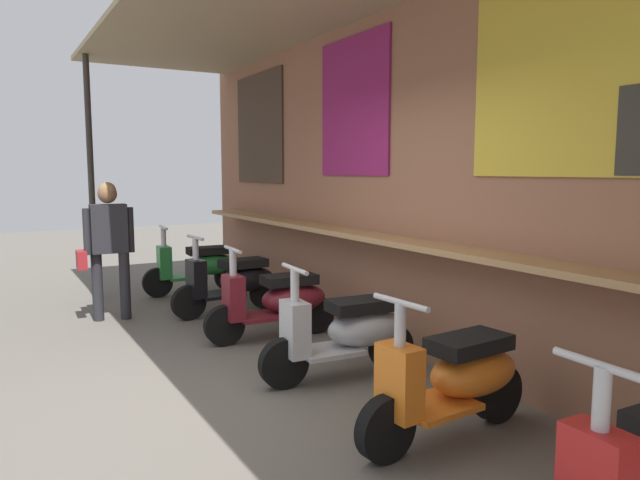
{
  "coord_description": "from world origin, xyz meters",
  "views": [
    {
      "loc": [
        3.96,
        -1.47,
        1.71
      ],
      "look_at": [
        -0.74,
        1.24,
        1.07
      ],
      "focal_mm": 32.66,
      "sensor_mm": 36.0,
      "label": 1
    }
  ],
  "objects_px": {
    "scooter_black": "(235,281)",
    "scooter_silver": "(349,332)",
    "scooter_orange": "(456,379)",
    "scooter_maroon": "(279,301)",
    "scooter_green": "(199,266)",
    "shopper_with_handbag": "(108,238)"
  },
  "relations": [
    {
      "from": "scooter_maroon",
      "to": "scooter_orange",
      "type": "bearing_deg",
      "value": 93.3
    },
    {
      "from": "scooter_green",
      "to": "scooter_maroon",
      "type": "relative_size",
      "value": 1.0
    },
    {
      "from": "scooter_maroon",
      "to": "scooter_orange",
      "type": "xyz_separation_m",
      "value": [
        2.58,
        -0.0,
        0.0
      ]
    },
    {
      "from": "scooter_black",
      "to": "scooter_silver",
      "type": "bearing_deg",
      "value": 86.76
    },
    {
      "from": "scooter_black",
      "to": "scooter_silver",
      "type": "distance_m",
      "value": 2.53
    },
    {
      "from": "scooter_green",
      "to": "shopper_with_handbag",
      "type": "xyz_separation_m",
      "value": [
        0.9,
        -1.36,
        0.56
      ]
    },
    {
      "from": "scooter_green",
      "to": "shopper_with_handbag",
      "type": "bearing_deg",
      "value": 37.78
    },
    {
      "from": "scooter_black",
      "to": "shopper_with_handbag",
      "type": "height_order",
      "value": "shopper_with_handbag"
    },
    {
      "from": "scooter_silver",
      "to": "scooter_orange",
      "type": "distance_m",
      "value": 1.27
    },
    {
      "from": "scooter_silver",
      "to": "scooter_maroon",
      "type": "bearing_deg",
      "value": -85.7
    },
    {
      "from": "scooter_orange",
      "to": "scooter_black",
      "type": "bearing_deg",
      "value": -94.02
    },
    {
      "from": "scooter_orange",
      "to": "scooter_maroon",
      "type": "bearing_deg",
      "value": -94.02
    },
    {
      "from": "scooter_green",
      "to": "shopper_with_handbag",
      "type": "height_order",
      "value": "shopper_with_handbag"
    },
    {
      "from": "scooter_maroon",
      "to": "scooter_silver",
      "type": "xyz_separation_m",
      "value": [
        1.32,
        -0.0,
        0.0
      ]
    },
    {
      "from": "scooter_black",
      "to": "scooter_maroon",
      "type": "relative_size",
      "value": 1.0
    },
    {
      "from": "scooter_green",
      "to": "scooter_black",
      "type": "bearing_deg",
      "value": 94.28
    },
    {
      "from": "scooter_orange",
      "to": "shopper_with_handbag",
      "type": "height_order",
      "value": "shopper_with_handbag"
    },
    {
      "from": "scooter_green",
      "to": "scooter_orange",
      "type": "xyz_separation_m",
      "value": [
        5.12,
        0.0,
        0.0
      ]
    },
    {
      "from": "scooter_green",
      "to": "shopper_with_handbag",
      "type": "distance_m",
      "value": 1.73
    },
    {
      "from": "scooter_orange",
      "to": "scooter_silver",
      "type": "bearing_deg",
      "value": -94.02
    },
    {
      "from": "scooter_orange",
      "to": "shopper_with_handbag",
      "type": "xyz_separation_m",
      "value": [
        -4.21,
        -1.36,
        0.56
      ]
    },
    {
      "from": "scooter_green",
      "to": "scooter_black",
      "type": "distance_m",
      "value": 1.32
    }
  ]
}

